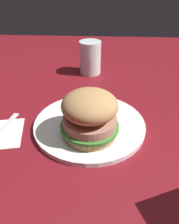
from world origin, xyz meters
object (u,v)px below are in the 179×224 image
at_px(fries_pile, 90,108).
at_px(drink_glass, 91,59).
at_px(plate, 90,124).
at_px(sandwich, 90,114).

height_order(fries_pile, drink_glass, drink_glass).
relative_size(plate, drink_glass, 2.36).
height_order(sandwich, drink_glass, sandwich).
distance_m(fries_pile, drink_glass, 0.27).
bearing_deg(plate, drink_glass, -177.84).
bearing_deg(sandwich, drink_glass, -177.66).
xyz_separation_m(plate, sandwich, (0.04, 0.00, 0.06)).
height_order(sandwich, fries_pile, sandwich).
bearing_deg(drink_glass, sandwich, 2.34).
bearing_deg(drink_glass, fries_pile, 2.05).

